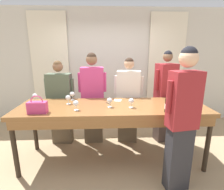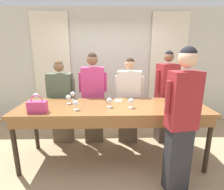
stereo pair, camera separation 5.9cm
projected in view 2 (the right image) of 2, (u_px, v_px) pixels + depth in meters
The scene contains 22 objects.
ground_plane at pixel (112, 159), 3.02m from camera, with size 18.00×18.00×0.00m, color tan.
wall_back at pixel (110, 67), 4.39m from camera, with size 12.00×0.06×2.80m.
curtain_panel_left at pixel (53, 70), 4.31m from camera, with size 0.89×0.03×2.69m.
curtain_panel_right at pixel (167, 70), 4.37m from camera, with size 0.89×0.03×2.69m.
tasting_bar at pixel (112, 111), 2.78m from camera, with size 2.97×0.89×0.97m.
wine_bottle at pixel (167, 105), 2.44m from camera, with size 0.08×0.08×0.32m.
handbag at pixel (37, 106), 2.45m from camera, with size 0.26×0.12×0.25m.
wine_glass_front_left at pixel (195, 97), 2.88m from camera, with size 0.08×0.08×0.15m.
wine_glass_front_mid at pixel (75, 103), 2.55m from camera, with size 0.08×0.08×0.15m.
wine_glass_front_right at pixel (186, 94), 3.05m from camera, with size 0.08×0.08×0.15m.
wine_glass_center_left at pixel (36, 96), 2.97m from camera, with size 0.08×0.08×0.15m.
wine_glass_center_mid at pixel (73, 94), 3.07m from camera, with size 0.08×0.08×0.15m.
wine_glass_center_right at pixel (109, 101), 2.68m from camera, with size 0.08×0.08×0.15m.
wine_glass_back_left at pixel (68, 98), 2.85m from camera, with size 0.08×0.08×0.15m.
wine_glass_back_mid at pixel (131, 101), 2.65m from camera, with size 0.08×0.08×0.15m.
napkin at pixel (118, 100), 3.05m from camera, with size 0.14×0.14×0.00m.
pen at pixel (108, 103), 2.88m from camera, with size 0.09×0.12×0.01m.
guest_olive_jacket at pixel (61, 103), 3.41m from camera, with size 0.57×0.27×1.64m.
guest_pink_top at pixel (93, 98), 3.40m from camera, with size 0.54×0.24×1.78m.
guest_cream_sweater at pixel (129, 101), 3.44m from camera, with size 0.56×0.33×1.69m.
guest_striped_shirt at pixel (166, 97), 3.43m from camera, with size 0.47×0.36×1.81m.
host_pouring at pixel (181, 120), 2.14m from camera, with size 0.47×0.27×1.87m.
Camera 2 is at (-0.06, -2.64, 1.83)m, focal length 28.00 mm.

